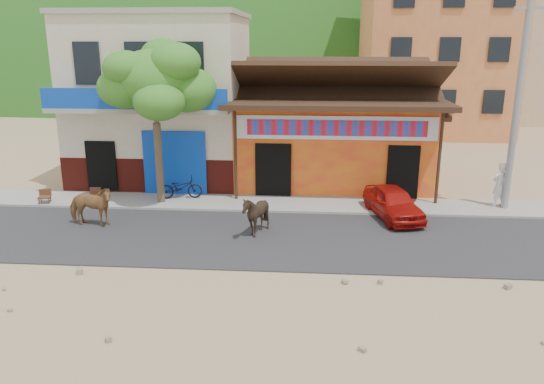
% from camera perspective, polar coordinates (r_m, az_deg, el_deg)
% --- Properties ---
extents(ground, '(120.00, 120.00, 0.00)m').
position_cam_1_polar(ground, '(14.52, -0.31, -8.62)').
color(ground, '#9E825B').
rests_on(ground, ground).
extents(road, '(60.00, 5.00, 0.04)m').
position_cam_1_polar(road, '(16.81, 0.38, -5.01)').
color(road, '#28282B').
rests_on(road, ground).
extents(sidewalk, '(60.00, 2.00, 0.12)m').
position_cam_1_polar(sidewalk, '(20.10, 1.07, -1.31)').
color(sidewalk, gray).
rests_on(sidewalk, ground).
extents(dance_club, '(8.00, 6.00, 3.60)m').
position_cam_1_polar(dance_club, '(23.56, 6.54, 5.54)').
color(dance_club, orange).
rests_on(dance_club, ground).
extents(cafe_building, '(7.00, 6.00, 7.00)m').
position_cam_1_polar(cafe_building, '(24.20, -11.63, 9.67)').
color(cafe_building, beige).
rests_on(cafe_building, ground).
extents(apartment_front, '(9.00, 9.00, 12.00)m').
position_cam_1_polar(apartment_front, '(37.99, 16.99, 15.32)').
color(apartment_front, '#CC723F').
rests_on(apartment_front, ground).
extents(apartment_rear, '(8.00, 8.00, 10.00)m').
position_cam_1_polar(apartment_rear, '(46.36, 26.48, 13.15)').
color(apartment_rear, tan).
rests_on(apartment_rear, ground).
extents(tree, '(3.00, 3.00, 6.00)m').
position_cam_1_polar(tree, '(20.00, -12.30, 7.24)').
color(tree, '#2D721E').
rests_on(tree, sidewalk).
extents(utility_pole, '(0.24, 0.24, 8.00)m').
position_cam_1_polar(utility_pole, '(20.53, 24.96, 9.16)').
color(utility_pole, gray).
rests_on(utility_pole, sidewalk).
extents(cow_tan, '(1.68, 0.82, 1.39)m').
position_cam_1_polar(cow_tan, '(18.66, -18.95, -1.43)').
color(cow_tan, olive).
rests_on(cow_tan, road).
extents(cow_dark, '(1.58, 1.51, 1.36)m').
position_cam_1_polar(cow_dark, '(16.86, -1.77, -2.43)').
color(cow_dark, black).
rests_on(cow_dark, road).
extents(red_car, '(2.09, 3.46, 1.10)m').
position_cam_1_polar(red_car, '(18.99, 12.92, -1.10)').
color(red_car, '#A5100B').
rests_on(red_car, road).
extents(scooter, '(1.74, 0.90, 0.87)m').
position_cam_1_polar(scooter, '(20.81, -9.82, 0.48)').
color(scooter, black).
rests_on(scooter, sidewalk).
extents(pedestrian, '(0.71, 0.61, 1.65)m').
position_cam_1_polar(pedestrian, '(21.17, 23.28, 0.74)').
color(pedestrian, silver).
rests_on(pedestrian, sidewalk).
extents(cafe_chair_left, '(0.45, 0.45, 0.89)m').
position_cam_1_polar(cafe_chair_left, '(21.35, -18.62, 0.28)').
color(cafe_chair_left, '#472A17').
rests_on(cafe_chair_left, sidewalk).
extents(cafe_chair_right, '(0.54, 0.54, 0.93)m').
position_cam_1_polar(cafe_chair_right, '(21.70, -23.33, 0.10)').
color(cafe_chair_right, '#492818').
rests_on(cafe_chair_right, sidewalk).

